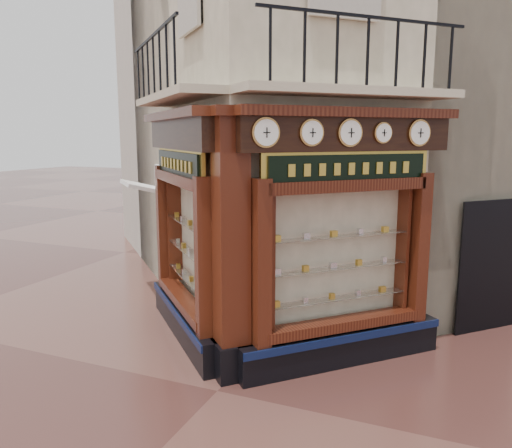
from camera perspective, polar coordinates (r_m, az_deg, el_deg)
The scene contains 16 objects.
ground at distance 7.50m, azimuth -4.44°, elevation -18.49°, with size 80.00×80.00×0.00m, color #4D2924.
main_building at distance 12.61m, azimuth 8.83°, elevation 21.03°, with size 8.00×8.00×12.00m, color beige.
neighbour_left at distance 15.61m, azimuth 1.80°, elevation 17.15°, with size 8.00×8.00×11.00m, color beige.
neighbour_right at distance 14.62m, azimuth 21.14°, elevation 16.98°, with size 8.00×8.00×11.00m, color beige.
shopfront_left at distance 8.79m, azimuth -8.17°, elevation -0.54°, with size 2.86×2.86×3.98m.
shopfront_right at distance 7.76m, azimuth 10.02°, elevation -2.00°, with size 2.86×2.86×3.98m.
corner_pilaster at distance 7.22m, azimuth -2.85°, elevation -3.01°, with size 0.85×0.85×3.98m.
balcony at distance 7.96m, azimuth 0.14°, elevation 14.67°, with size 5.94×2.97×1.03m.
clock_a at distance 6.76m, azimuth 1.13°, elevation 10.41°, with size 0.32×0.32×0.41m.
clock_b at distance 7.07m, azimuth 6.37°, elevation 10.34°, with size 0.30×0.30×0.38m.
clock_c at distance 7.39m, azimuth 10.70°, elevation 10.21°, with size 0.32×0.32×0.40m.
clock_d at distance 7.72m, azimuth 14.30°, elevation 10.07°, with size 0.26×0.26×0.31m.
clock_e at distance 8.14m, azimuth 18.15°, elevation 9.87°, with size 0.32×0.32×0.41m.
awning at distance 11.72m, azimuth -12.41°, elevation -7.94°, with size 1.31×0.78×0.08m, color white, non-canonical shape.
signboard_left at distance 8.63m, azimuth -8.86°, elevation 6.77°, with size 2.09×2.09×0.56m.
signboard_right at distance 7.54m, azimuth 10.60°, elevation 6.26°, with size 2.05×2.05×0.55m.
Camera 1 is at (3.02, -5.85, 3.58)m, focal length 35.00 mm.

